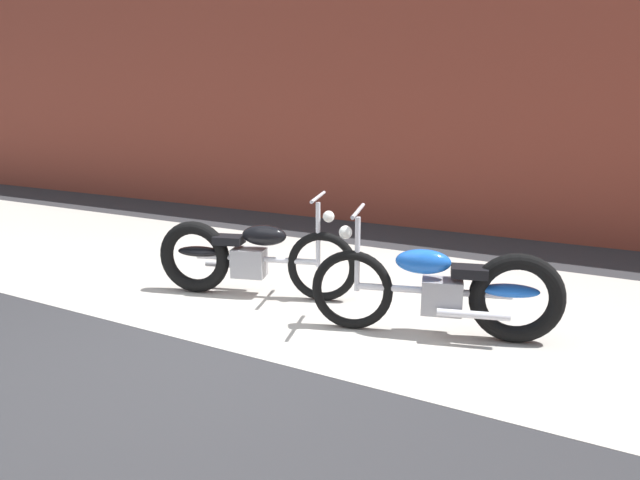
# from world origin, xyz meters

# --- Properties ---
(ground_plane) EXTENTS (80.00, 80.00, 0.00)m
(ground_plane) POSITION_xyz_m (0.00, 0.00, 0.00)
(ground_plane) COLOR #2D2D30
(sidewalk_slab) EXTENTS (36.00, 3.50, 0.01)m
(sidewalk_slab) POSITION_xyz_m (0.00, 1.75, 0.00)
(sidewalk_slab) COLOR #B2ADA3
(sidewalk_slab) RESTS_ON ground
(brick_building_wall) EXTENTS (36.00, 0.50, 4.72)m
(brick_building_wall) POSITION_xyz_m (0.00, 5.20, 2.36)
(brick_building_wall) COLOR brown
(brick_building_wall) RESTS_ON ground
(motorcycle_black) EXTENTS (1.95, 0.82, 1.03)m
(motorcycle_black) POSITION_xyz_m (-0.58, 1.11, 0.40)
(motorcycle_black) COLOR black
(motorcycle_black) RESTS_ON ground
(motorcycle_blue) EXTENTS (1.96, 0.80, 1.03)m
(motorcycle_blue) POSITION_xyz_m (1.52, 1.08, 0.40)
(motorcycle_blue) COLOR black
(motorcycle_blue) RESTS_ON ground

